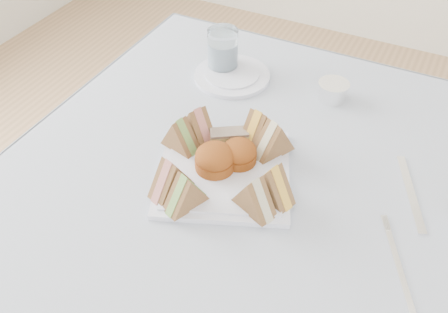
% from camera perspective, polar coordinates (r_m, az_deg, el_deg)
% --- Properties ---
extents(table, '(0.90, 0.90, 0.74)m').
position_cam_1_polar(table, '(1.30, 3.40, -13.73)').
color(table, brown).
rests_on(table, floor).
extents(tablecloth, '(1.02, 1.02, 0.01)m').
position_cam_1_polar(tablecloth, '(1.01, 4.25, -1.93)').
color(tablecloth, '#B1BAC6').
rests_on(tablecloth, table).
extents(serving_plate, '(0.34, 0.34, 0.01)m').
position_cam_1_polar(serving_plate, '(0.99, -0.00, -1.86)').
color(serving_plate, silver).
rests_on(serving_plate, tablecloth).
extents(sandwich_fl_a, '(0.07, 0.10, 0.08)m').
position_cam_1_polar(sandwich_fl_a, '(0.93, -6.14, -2.24)').
color(sandwich_fl_a, olive).
rests_on(sandwich_fl_a, serving_plate).
extents(sandwich_fl_b, '(0.07, 0.09, 0.07)m').
position_cam_1_polar(sandwich_fl_b, '(0.90, -4.42, -3.90)').
color(sandwich_fl_b, olive).
rests_on(sandwich_fl_b, serving_plate).
extents(sandwich_fr_a, '(0.10, 0.07, 0.08)m').
position_cam_1_polar(sandwich_fr_a, '(0.92, 5.61, -2.91)').
color(sandwich_fr_a, olive).
rests_on(sandwich_fr_a, serving_plate).
extents(sandwich_fr_b, '(0.09, 0.07, 0.08)m').
position_cam_1_polar(sandwich_fr_b, '(0.89, 3.50, -4.34)').
color(sandwich_fr_b, olive).
rests_on(sandwich_fr_b, serving_plate).
extents(sandwich_bl_a, '(0.09, 0.06, 0.07)m').
position_cam_1_polar(sandwich_bl_a, '(1.02, -5.04, 2.62)').
color(sandwich_bl_a, olive).
rests_on(sandwich_bl_a, serving_plate).
extents(sandwich_bl_b, '(0.10, 0.08, 0.08)m').
position_cam_1_polar(sandwich_bl_b, '(1.04, -3.01, 3.77)').
color(sandwich_bl_b, olive).
rests_on(sandwich_bl_b, serving_plate).
extents(sandwich_br_a, '(0.08, 0.10, 0.08)m').
position_cam_1_polar(sandwich_br_a, '(1.01, 5.66, 2.18)').
color(sandwich_br_a, olive).
rests_on(sandwich_br_a, serving_plate).
extents(sandwich_br_b, '(0.06, 0.10, 0.08)m').
position_cam_1_polar(sandwich_br_b, '(1.03, 3.86, 3.44)').
color(sandwich_br_b, olive).
rests_on(sandwich_br_b, serving_plate).
extents(scone_left, '(0.10, 0.10, 0.05)m').
position_cam_1_polar(scone_left, '(0.98, -1.06, -0.24)').
color(scone_left, maroon).
rests_on(scone_left, serving_plate).
extents(scone_right, '(0.10, 0.10, 0.05)m').
position_cam_1_polar(scone_right, '(0.99, 1.72, 0.40)').
color(scone_right, maroon).
rests_on(scone_right, serving_plate).
extents(pastry_slice, '(0.08, 0.07, 0.04)m').
position_cam_1_polar(pastry_slice, '(1.03, 0.60, 2.13)').
color(pastry_slice, '#E4D37B').
rests_on(pastry_slice, serving_plate).
extents(side_plate, '(0.20, 0.20, 0.01)m').
position_cam_1_polar(side_plate, '(1.26, 0.92, 9.20)').
color(side_plate, silver).
rests_on(side_plate, tablecloth).
extents(water_glass, '(0.10, 0.10, 0.11)m').
position_cam_1_polar(water_glass, '(1.27, -0.14, 12.01)').
color(water_glass, white).
rests_on(water_glass, tablecloth).
extents(tea_strainer, '(0.09, 0.09, 0.04)m').
position_cam_1_polar(tea_strainer, '(1.21, 12.32, 7.22)').
color(tea_strainer, white).
rests_on(tea_strainer, tablecloth).
extents(knife, '(0.09, 0.19, 0.00)m').
position_cam_1_polar(knife, '(1.03, 20.54, -3.89)').
color(knife, white).
rests_on(knife, tablecloth).
extents(fork, '(0.09, 0.17, 0.00)m').
position_cam_1_polar(fork, '(0.89, 19.56, -12.56)').
color(fork, white).
rests_on(fork, tablecloth).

